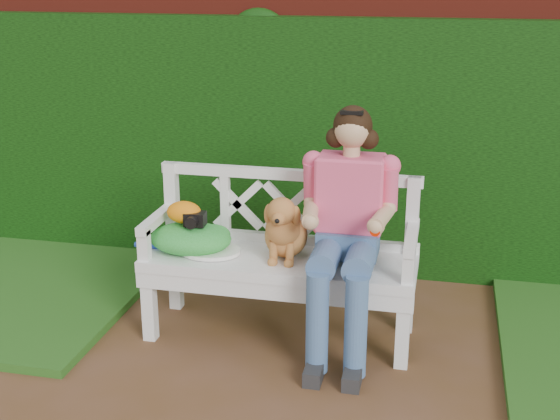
# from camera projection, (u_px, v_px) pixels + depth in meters

# --- Properties ---
(ground) EXTENTS (60.00, 60.00, 0.00)m
(ground) POSITION_uv_depth(u_px,v_px,m) (276.00, 395.00, 3.68)
(ground) COLOR #4F3217
(brick_wall) EXTENTS (10.00, 0.30, 2.20)m
(brick_wall) POSITION_uv_depth(u_px,v_px,m) (338.00, 105.00, 5.09)
(brick_wall) COLOR maroon
(brick_wall) RESTS_ON ground
(ivy_hedge) EXTENTS (10.00, 0.18, 1.70)m
(ivy_hedge) POSITION_uv_depth(u_px,v_px,m) (333.00, 148.00, 4.97)
(ivy_hedge) COLOR #154F0F
(ivy_hedge) RESTS_ON ground
(garden_bench) EXTENTS (1.60, 0.66, 0.48)m
(garden_bench) POSITION_uv_depth(u_px,v_px,m) (280.00, 296.00, 4.21)
(garden_bench) COLOR white
(garden_bench) RESTS_ON ground
(seated_woman) EXTENTS (0.55, 0.72, 1.27)m
(seated_woman) POSITION_uv_depth(u_px,v_px,m) (348.00, 237.00, 3.99)
(seated_woman) COLOR #CE4771
(seated_woman) RESTS_ON ground
(dog) EXTENTS (0.27, 0.35, 0.38)m
(dog) POSITION_uv_depth(u_px,v_px,m) (285.00, 225.00, 4.05)
(dog) COLOR #BB6139
(dog) RESTS_ON garden_bench
(tennis_racket) EXTENTS (0.67, 0.32, 0.03)m
(tennis_racket) POSITION_uv_depth(u_px,v_px,m) (205.00, 250.00, 4.17)
(tennis_racket) COLOR silver
(tennis_racket) RESTS_ON garden_bench
(green_bag) EXTENTS (0.50, 0.40, 0.16)m
(green_bag) POSITION_uv_depth(u_px,v_px,m) (191.00, 238.00, 4.19)
(green_bag) COLOR green
(green_bag) RESTS_ON garden_bench
(camera_item) EXTENTS (0.12, 0.09, 0.08)m
(camera_item) POSITION_uv_depth(u_px,v_px,m) (195.00, 219.00, 4.13)
(camera_item) COLOR black
(camera_item) RESTS_ON green_bag
(baseball_glove) EXTENTS (0.21, 0.17, 0.12)m
(baseball_glove) POSITION_uv_depth(u_px,v_px,m) (184.00, 212.00, 4.17)
(baseball_glove) COLOR orange
(baseball_glove) RESTS_ON green_bag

